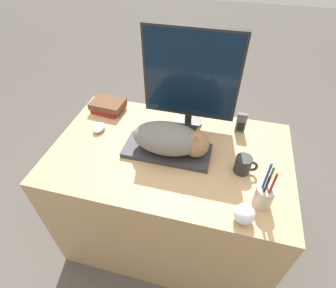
# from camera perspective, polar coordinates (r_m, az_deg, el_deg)

# --- Properties ---
(ground_plane) EXTENTS (12.00, 12.00, 0.00)m
(ground_plane) POSITION_cam_1_polar(r_m,az_deg,el_deg) (1.73, -2.93, -28.12)
(ground_plane) COLOR #4C4742
(desk) EXTENTS (1.15, 0.71, 0.75)m
(desk) POSITION_cam_1_polar(r_m,az_deg,el_deg) (1.55, 0.35, -11.48)
(desk) COLOR tan
(desk) RESTS_ON ground_plane
(keyboard) EXTENTS (0.41, 0.18, 0.02)m
(keyboard) POSITION_cam_1_polar(r_m,az_deg,el_deg) (1.25, -0.22, -1.45)
(keyboard) COLOR #2D2D33
(keyboard) RESTS_ON desk
(cat) EXTENTS (0.35, 0.18, 0.14)m
(cat) POSITION_cam_1_polar(r_m,az_deg,el_deg) (1.19, 0.96, 1.07)
(cat) COLOR #66605B
(cat) RESTS_ON keyboard
(monitor) EXTENTS (0.46, 0.15, 0.51)m
(monitor) POSITION_cam_1_polar(r_m,az_deg,el_deg) (1.28, 4.98, 14.19)
(monitor) COLOR black
(monitor) RESTS_ON desk
(computer_mouse) EXTENTS (0.06, 0.08, 0.03)m
(computer_mouse) POSITION_cam_1_polar(r_m,az_deg,el_deg) (1.42, -14.81, 3.46)
(computer_mouse) COLOR silver
(computer_mouse) RESTS_ON desk
(coffee_mug) EXTENTS (0.10, 0.07, 0.08)m
(coffee_mug) POSITION_cam_1_polar(r_m,az_deg,el_deg) (1.19, 16.12, -4.36)
(coffee_mug) COLOR black
(coffee_mug) RESTS_ON desk
(pen_cup) EXTENTS (0.07, 0.07, 0.23)m
(pen_cup) POSITION_cam_1_polar(r_m,az_deg,el_deg) (1.09, 20.19, -10.45)
(pen_cup) COLOR #B2A893
(pen_cup) RESTS_ON desk
(baseball) EXTENTS (0.08, 0.08, 0.08)m
(baseball) POSITION_cam_1_polar(r_m,az_deg,el_deg) (1.04, 16.26, -14.42)
(baseball) COLOR silver
(baseball) RESTS_ON desk
(phone) EXTENTS (0.05, 0.02, 0.11)m
(phone) POSITION_cam_1_polar(r_m,az_deg,el_deg) (1.39, 15.61, 4.41)
(phone) COLOR #4C4C51
(phone) RESTS_ON desk
(book_stack) EXTENTS (0.19, 0.17, 0.06)m
(book_stack) POSITION_cam_1_polar(r_m,az_deg,el_deg) (1.55, -12.86, 8.22)
(book_stack) COLOR maroon
(book_stack) RESTS_ON desk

